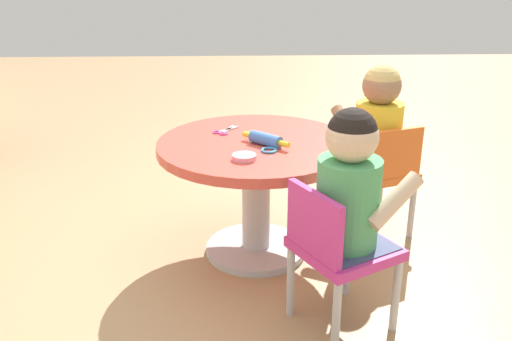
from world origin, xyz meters
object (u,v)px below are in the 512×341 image
at_px(seated_child_right, 378,122).
at_px(craft_scissors, 224,131).
at_px(craft_table, 256,172).
at_px(seated_child_left, 350,184).
at_px(rolling_pin, 266,139).
at_px(child_chair_right, 379,172).
at_px(child_chair_left, 337,249).

relative_size(seated_child_right, craft_scissors, 3.66).
bearing_deg(craft_table, craft_scissors, 45.06).
bearing_deg(seated_child_left, seated_child_right, -20.22).
distance_m(craft_table, rolling_pin, 0.17).
relative_size(child_chair_right, craft_scissors, 3.85).
bearing_deg(seated_child_left, child_chair_left, 119.03).
distance_m(child_chair_left, child_chair_right, 0.76).
height_order(craft_table, seated_child_right, seated_child_right).
distance_m(craft_table, craft_scissors, 0.23).
bearing_deg(craft_table, child_chair_right, -73.86).
bearing_deg(seated_child_right, child_chair_left, 157.89).
height_order(seated_child_right, rolling_pin, seated_child_right).
bearing_deg(rolling_pin, seated_child_left, -151.33).
distance_m(seated_child_left, rolling_pin, 0.53).
xyz_separation_m(craft_table, child_chair_right, (0.16, -0.57, -0.07)).
xyz_separation_m(child_chair_right, rolling_pin, (-0.21, 0.53, 0.23)).
bearing_deg(craft_table, rolling_pin, -143.05).
relative_size(craft_table, seated_child_left, 1.60).
height_order(craft_table, rolling_pin, rolling_pin).
bearing_deg(seated_child_right, seated_child_left, 159.78).
distance_m(child_chair_right, seated_child_right, 0.23).
height_order(craft_table, child_chair_left, child_chair_left).
distance_m(rolling_pin, craft_scissors, 0.25).
bearing_deg(seated_child_left, craft_table, 29.54).
height_order(craft_table, child_chair_right, child_chair_right).
xyz_separation_m(rolling_pin, craft_scissors, (0.18, 0.17, -0.02)).
xyz_separation_m(seated_child_left, child_chair_right, (0.67, -0.28, -0.23)).
relative_size(craft_table, child_chair_right, 1.52).
bearing_deg(child_chair_right, craft_table, 106.14).
xyz_separation_m(child_chair_left, rolling_pin, (0.48, 0.22, 0.23)).
distance_m(seated_child_right, craft_scissors, 0.69).
distance_m(craft_table, seated_child_right, 0.61).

